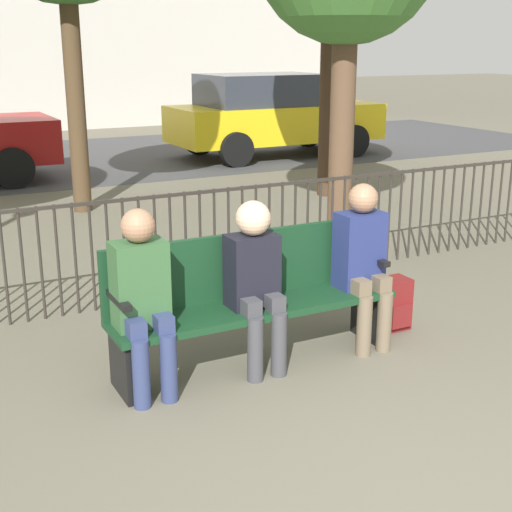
# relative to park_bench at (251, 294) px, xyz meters

# --- Properties ---
(park_bench) EXTENTS (2.06, 0.45, 0.92)m
(park_bench) POSITION_rel_park_bench_xyz_m (0.00, 0.00, 0.00)
(park_bench) COLOR #14381E
(park_bench) RESTS_ON ground
(seated_person_0) EXTENTS (0.34, 0.39, 1.22)m
(seated_person_0) POSITION_rel_park_bench_xyz_m (-0.82, -0.13, 0.18)
(seated_person_0) COLOR navy
(seated_person_0) RESTS_ON ground
(seated_person_1) EXTENTS (0.34, 0.39, 1.19)m
(seated_person_1) POSITION_rel_park_bench_xyz_m (-0.03, -0.13, 0.18)
(seated_person_1) COLOR #3D3D42
(seated_person_1) RESTS_ON ground
(seated_person_2) EXTENTS (0.34, 0.39, 1.23)m
(seated_person_2) POSITION_rel_park_bench_xyz_m (0.85, -0.13, 0.19)
(seated_person_2) COLOR brown
(seated_person_2) RESTS_ON ground
(backpack) EXTENTS (0.26, 0.24, 0.42)m
(backpack) POSITION_rel_park_bench_xyz_m (1.26, 0.00, -0.30)
(backpack) COLOR maroon
(backpack) RESTS_ON ground
(fence_railing) EXTENTS (9.01, 0.03, 0.95)m
(fence_railing) POSITION_rel_park_bench_xyz_m (-0.02, 1.49, 0.06)
(fence_railing) COLOR #2D2823
(fence_railing) RESTS_ON ground
(street_surface) EXTENTS (24.00, 6.00, 0.01)m
(street_surface) POSITION_rel_park_bench_xyz_m (0.00, 9.84, -0.50)
(street_surface) COLOR #3D3D3F
(street_surface) RESTS_ON ground
(parked_car_1) EXTENTS (4.20, 1.94, 1.62)m
(parked_car_1) POSITION_rel_park_bench_xyz_m (4.79, 8.45, 0.34)
(parked_car_1) COLOR yellow
(parked_car_1) RESTS_ON ground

